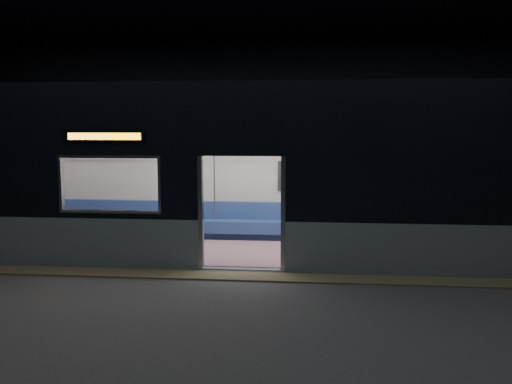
# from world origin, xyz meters

# --- Properties ---
(station_floor) EXTENTS (24.00, 14.00, 0.01)m
(station_floor) POSITION_xyz_m (0.00, 0.00, -0.01)
(station_floor) COLOR #47494C
(station_floor) RESTS_ON ground
(station_envelope) EXTENTS (24.00, 14.00, 5.00)m
(station_envelope) POSITION_xyz_m (0.00, 0.00, 3.66)
(station_envelope) COLOR black
(station_envelope) RESTS_ON station_floor
(tactile_strip) EXTENTS (22.80, 0.50, 0.03)m
(tactile_strip) POSITION_xyz_m (0.00, 0.55, 0.01)
(tactile_strip) COLOR #8C7F59
(tactile_strip) RESTS_ON station_floor
(metro_car) EXTENTS (18.00, 3.04, 3.35)m
(metro_car) POSITION_xyz_m (-0.00, 2.54, 1.85)
(metro_car) COLOR #8B9FA6
(metro_car) RESTS_ON station_floor
(passenger) EXTENTS (0.45, 0.74, 1.42)m
(passenger) POSITION_xyz_m (4.80, 3.55, 0.82)
(passenger) COLOR black
(passenger) RESTS_ON metro_car
(handbag) EXTENTS (0.32, 0.28, 0.15)m
(handbag) POSITION_xyz_m (4.82, 3.31, 0.69)
(handbag) COLOR black
(handbag) RESTS_ON passenger
(transit_map) EXTENTS (0.92, 0.03, 0.60)m
(transit_map) POSITION_xyz_m (0.99, 3.85, 1.45)
(transit_map) COLOR white
(transit_map) RESTS_ON metro_car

